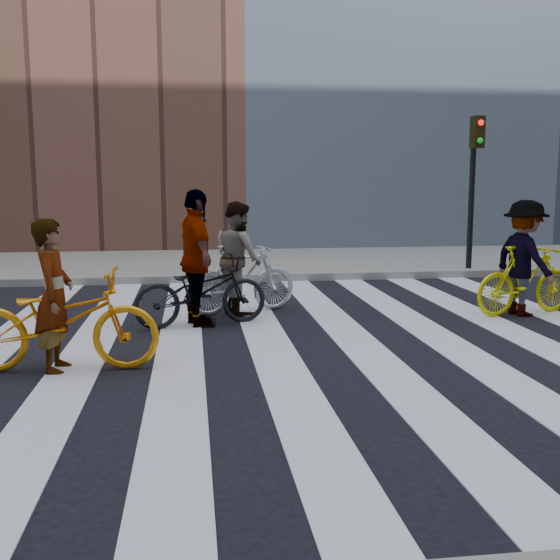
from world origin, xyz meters
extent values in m
plane|color=black|center=(0.00, 0.00, 0.00)|extent=(100.00, 100.00, 0.00)
cube|color=gray|center=(0.00, 7.50, 0.07)|extent=(100.00, 5.00, 0.15)
cube|color=white|center=(-2.75, 0.00, 0.01)|extent=(0.55, 10.00, 0.01)
cube|color=white|center=(-1.65, 0.00, 0.01)|extent=(0.55, 10.00, 0.01)
cube|color=white|center=(-0.55, 0.00, 0.01)|extent=(0.55, 10.00, 0.01)
cube|color=white|center=(0.55, 0.00, 0.01)|extent=(0.55, 10.00, 0.01)
cube|color=white|center=(1.65, 0.00, 0.01)|extent=(0.55, 10.00, 0.01)
cube|color=white|center=(2.75, 0.00, 0.01)|extent=(0.55, 10.00, 0.01)
cylinder|color=black|center=(4.40, 5.40, 1.60)|extent=(0.12, 0.12, 3.20)
cube|color=black|center=(4.40, 5.25, 3.00)|extent=(0.22, 0.28, 0.65)
sphere|color=red|center=(4.40, 5.10, 3.18)|extent=(0.12, 0.12, 0.12)
sphere|color=#0CCC26|center=(4.40, 5.10, 2.82)|extent=(0.12, 0.12, 0.12)
imported|color=#FF990E|center=(-2.88, -0.85, 0.54)|extent=(2.08, 0.79, 1.08)
imported|color=silver|center=(-0.74, 1.95, 0.53)|extent=(1.83, 1.05, 1.06)
imported|color=yellow|center=(3.49, 1.26, 0.53)|extent=(1.82, 0.88, 1.05)
imported|color=black|center=(-1.37, 1.15, 0.49)|extent=(1.99, 1.11, 0.99)
imported|color=slate|center=(-2.93, -0.85, 0.81)|extent=(0.41, 0.60, 1.62)
imported|color=slate|center=(-0.79, 1.95, 0.85)|extent=(0.88, 1.00, 1.71)
imported|color=slate|center=(3.44, 1.26, 0.86)|extent=(0.88, 1.23, 1.73)
imported|color=slate|center=(-1.42, 1.15, 0.95)|extent=(0.73, 1.19, 1.90)
camera|label=1|loc=(-1.48, -7.87, 2.00)|focal=42.00mm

